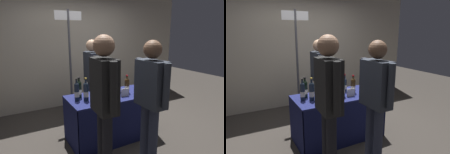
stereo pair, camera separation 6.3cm
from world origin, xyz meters
The scene contains 18 objects.
ground_plane centered at (0.00, 0.00, 0.00)m, with size 12.00×12.00×0.00m, color #38332D.
back_partition centered at (0.00, 1.90, 1.35)m, with size 6.13×0.12×2.70m, color #B2A893.
tasting_table centered at (0.00, 0.00, 0.51)m, with size 1.44×0.70×0.74m.
featured_wine_bottle centered at (0.02, -0.11, 0.88)m, with size 0.08×0.08×0.32m.
display_bottle_0 centered at (-0.39, -0.12, 0.88)m, with size 0.07×0.07×0.34m.
display_bottle_1 centered at (0.27, -0.03, 0.88)m, with size 0.08×0.08×0.31m.
display_bottle_2 centered at (-0.47, -0.05, 0.89)m, with size 0.08×0.08×0.35m.
display_bottle_3 centered at (-0.51, 0.13, 0.88)m, with size 0.08×0.08×0.32m.
display_bottle_4 centered at (-0.59, 0.01, 0.89)m, with size 0.07×0.07×0.33m.
display_bottle_5 centered at (0.19, 0.11, 0.87)m, with size 0.07×0.07×0.30m.
display_bottle_6 centered at (-0.29, -0.20, 0.87)m, with size 0.08×0.08×0.31m.
wine_glass_near_vendor centered at (0.55, -0.24, 0.85)m, with size 0.07×0.07×0.14m.
flower_vase centered at (-0.02, 0.17, 0.87)m, with size 0.10×0.10×0.39m.
brochure_stand centered at (0.14, -0.17, 0.81)m, with size 0.13×0.01×0.13m, color silver.
vendor_presenter centered at (0.00, 0.77, 0.96)m, with size 0.22×0.60×1.61m.
taster_foreground_right centered at (0.08, -0.85, 1.00)m, with size 0.23×0.59×1.66m.
taster_foreground_left centered at (-0.55, -0.80, 1.04)m, with size 0.24×0.55×1.72m.
booth_signpost centered at (-0.33, 1.10, 1.32)m, with size 0.51×0.04×2.16m.
Camera 1 is at (-1.51, -2.68, 1.75)m, focal length 31.78 mm.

